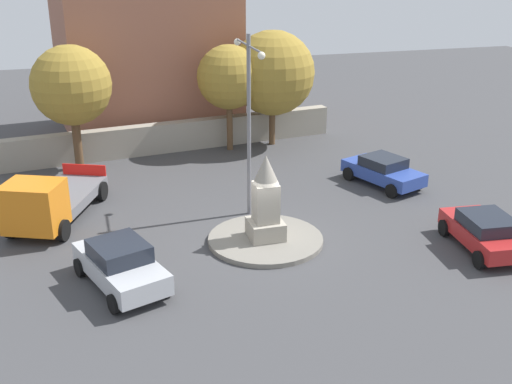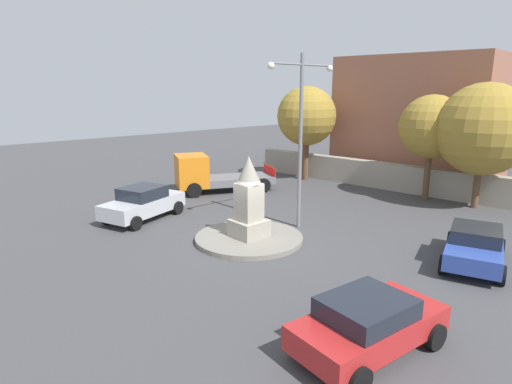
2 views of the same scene
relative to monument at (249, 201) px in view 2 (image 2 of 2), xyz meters
The scene contains 13 objects.
ground_plane 1.65m from the monument, ahead, with size 80.00×80.00×0.00m, color #424244.
traffic_island 1.56m from the monument, ahead, with size 4.36×4.36×0.19m, color gray.
monument is the anchor object (origin of this frame).
streetlamp 4.00m from the monument, behind, with size 3.77×0.28×7.40m.
car_red_parked_right 8.11m from the monument, 69.63° to the left, with size 3.98×2.27×1.39m.
car_silver_approaching 5.88m from the monument, 71.62° to the right, with size 4.43×3.04×1.56m.
car_blue_passing 8.30m from the monument, 121.65° to the left, with size 4.26×2.96×1.36m.
truck_orange_far_side 8.72m from the monument, 115.13° to the right, with size 6.08×4.19×2.25m.
stone_boundary_wall 12.36m from the monument, behind, with size 18.59×0.70×1.59m, color #9E9687.
corner_building 17.65m from the monument, behind, with size 9.81×7.33×8.05m, color #935B47.
tree_near_wall 11.93m from the monument, behind, with size 3.41×3.41×5.71m.
tree_mid_cluster 12.73m from the monument, 148.07° to the right, with size 3.85×3.85×6.16m.
tree_far_corner 12.79m from the monument, 161.65° to the left, with size 4.60×4.60×6.32m.
Camera 2 is at (10.62, 12.51, 6.02)m, focal length 30.03 mm.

